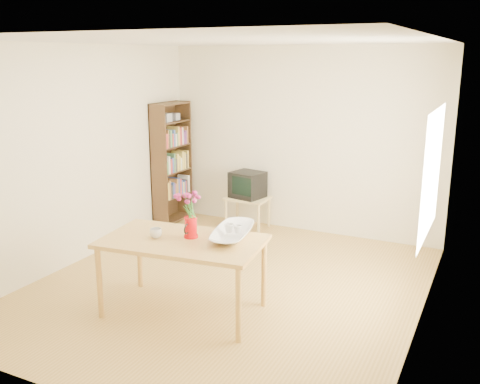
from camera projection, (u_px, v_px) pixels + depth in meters
The scene contains 11 objects.
room at pixel (230, 170), 5.54m from camera, with size 4.50×4.50×4.50m.
table at pixel (183, 247), 5.13m from camera, with size 1.62×1.05×0.75m.
tv_stand at pixel (248, 202), 7.78m from camera, with size 0.60×0.45×0.46m.
bookshelf at pixel (172, 167), 7.97m from camera, with size 0.28×0.70×1.80m.
pitcher at pixel (191, 228), 5.15m from camera, with size 0.14×0.21×0.21m.
flowers at pixel (190, 201), 5.08m from camera, with size 0.23×0.23×0.33m, color #B82B79, non-canonical shape.
mug at pixel (156, 233), 5.15m from camera, with size 0.12×0.12×0.09m, color white.
bowl at pixel (233, 213), 5.12m from camera, with size 0.51×0.51×0.48m, color white.
teacup_a at pixel (229, 217), 5.15m from camera, with size 0.08×0.08×0.07m, color white.
teacup_b at pixel (238, 218), 5.13m from camera, with size 0.07×0.07×0.06m, color white.
television at pixel (248, 184), 7.73m from camera, with size 0.50×0.48×0.37m.
Camera 1 is at (2.52, -4.81, 2.46)m, focal length 40.00 mm.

